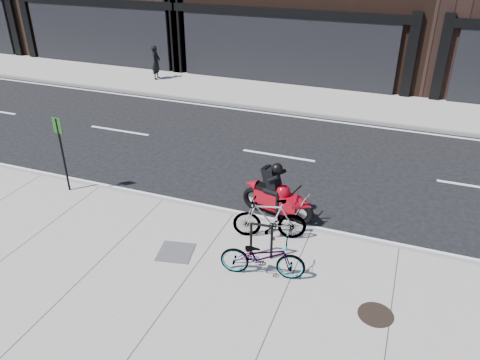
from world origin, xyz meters
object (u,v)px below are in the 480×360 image
at_px(utility_grate, 176,252).
at_px(sign_post, 62,148).
at_px(bike_rack, 261,238).
at_px(bicycle_rear, 270,219).
at_px(pedestrian, 156,62).
at_px(motorcycle, 281,196).
at_px(bicycle_front, 263,257).
at_px(manhole_cover, 376,315).

height_order(utility_grate, sign_post, sign_post).
relative_size(bike_rack, bicycle_rear, 0.51).
distance_m(bike_rack, pedestrian, 14.50).
bearing_deg(bicycle_rear, bike_rack, -10.87).
distance_m(bike_rack, utility_grate, 1.95).
distance_m(pedestrian, utility_grate, 13.92).
distance_m(motorcycle, pedestrian, 13.01).
bearing_deg(bicycle_rear, motorcycle, 167.87).
height_order(pedestrian, sign_post, sign_post).
bearing_deg(bicycle_front, bike_rack, 10.56).
bearing_deg(motorcycle, pedestrian, 144.56).
relative_size(pedestrian, utility_grate, 2.10).
bearing_deg(sign_post, pedestrian, 112.54).
distance_m(bicycle_rear, sign_post, 5.85).
distance_m(manhole_cover, utility_grate, 4.37).
bearing_deg(pedestrian, bike_rack, -150.56).
bearing_deg(bicycle_front, sign_post, 65.42).
xyz_separation_m(manhole_cover, sign_post, (-8.40, 1.88, 1.24)).
xyz_separation_m(bicycle_rear, manhole_cover, (2.60, -1.68, -0.50)).
distance_m(manhole_cover, sign_post, 8.70).
relative_size(bicycle_rear, utility_grate, 2.24).
height_order(bike_rack, utility_grate, bike_rack).
bearing_deg(motorcycle, utility_grate, -113.89).
bearing_deg(utility_grate, bicycle_front, -1.02).
bearing_deg(bicycle_rear, pedestrian, -154.90).
bearing_deg(sign_post, utility_grate, -14.65).
relative_size(bicycle_front, motorcycle, 0.88).
distance_m(bike_rack, motorcycle, 1.87).
bearing_deg(bike_rack, bicycle_rear, 94.25).
distance_m(bicycle_front, pedestrian, 15.08).
xyz_separation_m(bicycle_front, utility_grate, (-2.03, 0.04, -0.45)).
bearing_deg(bike_rack, pedestrian, 128.45).
height_order(motorcycle, utility_grate, motorcycle).
relative_size(bicycle_front, utility_grate, 2.33).
relative_size(pedestrian, sign_post, 0.75).
distance_m(motorcycle, sign_post, 5.86).
xyz_separation_m(bike_rack, bicycle_rear, (-0.06, 0.76, 0.01)).
height_order(bicycle_front, motorcycle, motorcycle).
bearing_deg(manhole_cover, sign_post, 167.38).
relative_size(motorcycle, utility_grate, 2.64).
xyz_separation_m(pedestrian, utility_grate, (7.21, -11.88, -0.78)).
bearing_deg(sign_post, bicycle_rear, 3.63).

